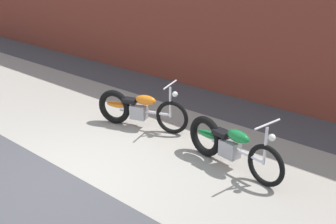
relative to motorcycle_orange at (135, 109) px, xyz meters
The scene contains 5 objects.
ground_plane 2.19m from the motorcycle_orange, 71.52° to the right, with size 80.00×80.00×0.00m, color #47474C.
sidewalk_slab 0.84m from the motorcycle_orange, 23.23° to the right, with size 36.00×3.50×0.01m, color #9E998E.
brick_building_wall 3.74m from the motorcycle_orange, 77.79° to the left, with size 36.00×0.50×4.58m, color brown.
motorcycle_orange is the anchor object (origin of this frame).
motorcycle_green 2.30m from the motorcycle_orange, ahead, with size 2.00×0.65×1.03m.
Camera 1 is at (4.89, -3.31, 3.37)m, focal length 43.57 mm.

